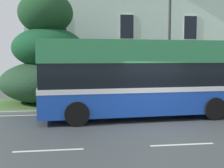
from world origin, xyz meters
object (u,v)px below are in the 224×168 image
object	(u,v)px
evergreen_tree	(48,61)
street_lamp_post	(170,32)
single_decker_bus	(141,78)
litter_bin	(111,95)
georgian_townhouse	(144,18)

from	to	relation	value
evergreen_tree	street_lamp_post	distance (m)	6.94
single_decker_bus	street_lamp_post	size ratio (longest dim) A/B	1.32
evergreen_tree	litter_bin	size ratio (longest dim) A/B	5.93
single_decker_bus	litter_bin	bearing A→B (deg)	104.54
georgian_townhouse	street_lamp_post	bearing A→B (deg)	-94.92
single_decker_bus	litter_bin	world-z (taller)	single_decker_bus
evergreen_tree	street_lamp_post	xyz separation A→B (m)	(6.62, -1.36, 1.60)
single_decker_bus	georgian_townhouse	bearing A→B (deg)	71.63
litter_bin	single_decker_bus	bearing A→B (deg)	-71.96
single_decker_bus	litter_bin	distance (m)	3.23
litter_bin	evergreen_tree	bearing A→B (deg)	155.21
georgian_townhouse	litter_bin	bearing A→B (deg)	-114.89
evergreen_tree	litter_bin	world-z (taller)	evergreen_tree
evergreen_tree	litter_bin	xyz separation A→B (m)	(3.35, -1.55, -1.78)
evergreen_tree	litter_bin	bearing A→B (deg)	-24.79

